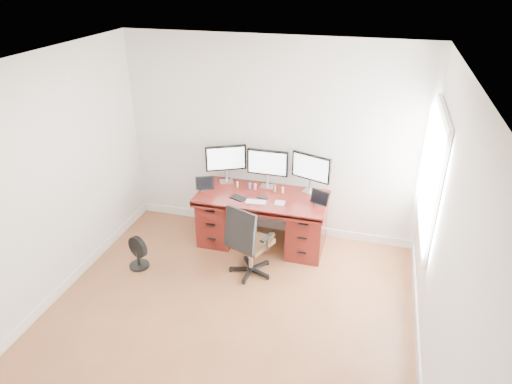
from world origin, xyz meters
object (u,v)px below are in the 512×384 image
(desk, at_px, (263,218))
(office_chair, at_px, (249,252))
(floor_fan, at_px, (138,253))
(keyboard, at_px, (256,202))
(monitor_center, at_px, (268,164))

(desk, xyz_separation_m, office_chair, (0.01, -0.72, -0.09))
(desk, height_order, floor_fan, desk)
(office_chair, distance_m, floor_fan, 1.41)
(keyboard, bearing_deg, floor_fan, -157.52)
(office_chair, relative_size, keyboard, 3.74)
(office_chair, xyz_separation_m, floor_fan, (-1.39, -0.23, -0.11))
(desk, height_order, keyboard, keyboard)
(desk, bearing_deg, keyboard, -97.16)
(monitor_center, relative_size, keyboard, 2.14)
(desk, distance_m, keyboard, 0.43)
(office_chair, height_order, keyboard, office_chair)
(floor_fan, xyz_separation_m, monitor_center, (1.37, 1.19, 0.88))
(desk, xyz_separation_m, monitor_center, (0.00, 0.24, 0.68))
(desk, relative_size, monitor_center, 3.09)
(monitor_center, bearing_deg, desk, -90.16)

